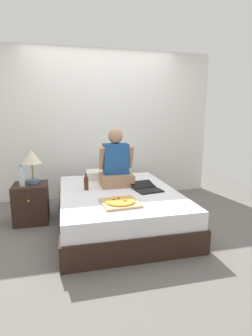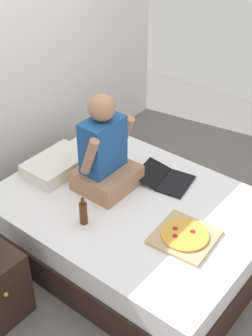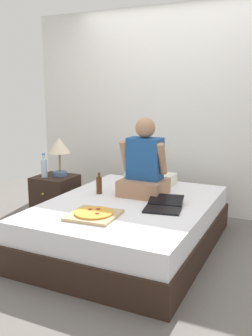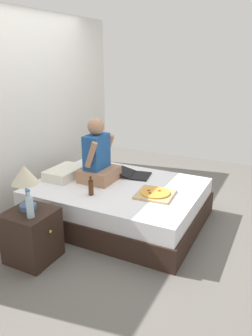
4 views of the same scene
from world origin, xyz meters
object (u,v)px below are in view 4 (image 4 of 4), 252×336
object	(u,v)px
nightstand_left	(32,235)
laptop	(136,175)
person_seated	(98,158)
beer_bottle_on_bed	(91,187)
bed	(118,202)
lamp_on_left_nightstand	(25,178)
water_bottle	(30,206)
pizza_box	(155,194)

from	to	relation	value
nightstand_left	laptop	xyz separation A→B (m)	(1.49, -0.43, 0.22)
person_seated	beer_bottle_on_bed	world-z (taller)	person_seated
bed	person_seated	bearing A→B (deg)	84.29
nightstand_left	lamp_on_left_nightstand	bearing A→B (deg)	51.38
lamp_on_left_nightstand	laptop	distance (m)	1.57
lamp_on_left_nightstand	laptop	size ratio (longest dim) A/B	0.97
bed	lamp_on_left_nightstand	xyz separation A→B (m)	(-1.09, 0.41, 0.62)
water_bottle	person_seated	world-z (taller)	person_seated
person_seated	beer_bottle_on_bed	distance (m)	0.50
nightstand_left	water_bottle	world-z (taller)	water_bottle
laptop	beer_bottle_on_bed	size ratio (longest dim) A/B	2.11
laptop	pizza_box	xyz separation A→B (m)	(-0.46, -0.46, -0.00)
lamp_on_left_nightstand	pizza_box	size ratio (longest dim) A/B	1.05
laptop	nightstand_left	bearing A→B (deg)	164.01
beer_bottle_on_bed	nightstand_left	bearing A→B (deg)	161.92
person_seated	lamp_on_left_nightstand	bearing A→B (deg)	173.87
water_bottle	pizza_box	distance (m)	1.38
nightstand_left	person_seated	bearing A→B (deg)	-3.45
pizza_box	nightstand_left	bearing A→B (deg)	139.55
nightstand_left	pizza_box	bearing A→B (deg)	-40.45
water_bottle	laptop	world-z (taller)	water_bottle
lamp_on_left_nightstand	beer_bottle_on_bed	size ratio (longest dim) A/B	2.05
water_bottle	bed	bearing A→B (deg)	-12.59
pizza_box	lamp_on_left_nightstand	bearing A→B (deg)	136.86
pizza_box	beer_bottle_on_bed	bearing A→B (deg)	115.74
lamp_on_left_nightstand	pizza_box	distance (m)	1.41
nightstand_left	laptop	world-z (taller)	laptop
water_bottle	person_seated	size ratio (longest dim) A/B	0.35
nightstand_left	water_bottle	size ratio (longest dim) A/B	1.90
bed	water_bottle	distance (m)	1.30
bed	lamp_on_left_nightstand	world-z (taller)	lamp_on_left_nightstand
water_bottle	pizza_box	bearing A→B (deg)	-35.41
lamp_on_left_nightstand	beer_bottle_on_bed	xyz separation A→B (m)	(0.68, -0.29, -0.30)
water_bottle	beer_bottle_on_bed	size ratio (longest dim) A/B	1.25
water_bottle	laptop	distance (m)	1.62
water_bottle	pizza_box	world-z (taller)	water_bottle
pizza_box	beer_bottle_on_bed	distance (m)	0.72
nightstand_left	person_seated	distance (m)	1.26
nightstand_left	lamp_on_left_nightstand	world-z (taller)	lamp_on_left_nightstand
water_bottle	beer_bottle_on_bed	xyz separation A→B (m)	(0.80, -0.15, -0.08)
bed	water_bottle	xyz separation A→B (m)	(-1.21, 0.27, 0.41)
water_bottle	pizza_box	xyz separation A→B (m)	(1.12, -0.79, -0.16)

